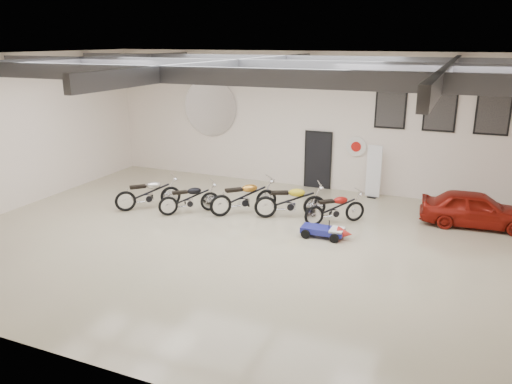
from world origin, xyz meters
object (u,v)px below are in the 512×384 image
at_px(motorcycle_gold, 244,196).
at_px(motorcycle_black, 189,198).
at_px(motorcycle_silver, 148,193).
at_px(vintage_car, 476,209).
at_px(motorcycle_red, 335,208).
at_px(go_kart, 327,229).
at_px(banner_stand, 374,172).
at_px(motorcycle_yellow, 290,200).

bearing_deg(motorcycle_gold, motorcycle_black, 157.22).
relative_size(motorcycle_silver, vintage_car, 0.67).
xyz_separation_m(motorcycle_black, motorcycle_red, (4.55, 0.90, -0.00)).
bearing_deg(vintage_car, motorcycle_silver, 98.94).
bearing_deg(motorcycle_black, go_kart, -47.40).
height_order(banner_stand, motorcycle_black, banner_stand).
height_order(motorcycle_silver, vintage_car, motorcycle_silver).
relative_size(motorcycle_yellow, go_kart, 1.50).
bearing_deg(motorcycle_black, motorcycle_silver, 142.01).
relative_size(banner_stand, motorcycle_gold, 0.85).
xyz_separation_m(banner_stand, vintage_car, (3.34, -1.63, -0.41)).
bearing_deg(go_kart, banner_stand, 83.08).
bearing_deg(motorcycle_red, motorcycle_yellow, 141.06).
bearing_deg(go_kart, motorcycle_gold, 161.96).
relative_size(motorcycle_black, go_kart, 1.33).
distance_m(motorcycle_yellow, motorcycle_red, 1.42).
relative_size(motorcycle_gold, motorcycle_red, 1.14).
relative_size(motorcycle_silver, motorcycle_gold, 0.95).
bearing_deg(motorcycle_gold, motorcycle_silver, 149.91).
xyz_separation_m(go_kart, vintage_car, (3.83, 2.65, 0.27)).
xyz_separation_m(motorcycle_silver, motorcycle_black, (1.47, 0.15, -0.04)).
height_order(banner_stand, motorcycle_yellow, banner_stand).
xyz_separation_m(motorcycle_gold, vintage_car, (6.84, 1.69, -0.04)).
bearing_deg(motorcycle_gold, motorcycle_yellow, -36.25).
distance_m(motorcycle_silver, go_kart, 6.12).
bearing_deg(banner_stand, motorcycle_yellow, -116.67).
height_order(banner_stand, go_kart, banner_stand).
distance_m(motorcycle_gold, motorcycle_yellow, 1.51).
xyz_separation_m(banner_stand, motorcycle_red, (-0.58, -3.07, -0.44)).
height_order(motorcycle_black, motorcycle_red, motorcycle_black).
relative_size(banner_stand, motorcycle_red, 0.97).
xyz_separation_m(motorcycle_silver, vintage_car, (9.95, 2.49, -0.01)).
xyz_separation_m(banner_stand, go_kart, (-0.49, -4.28, -0.68)).
height_order(motorcycle_gold, motorcycle_red, motorcycle_gold).
bearing_deg(motorcycle_yellow, vintage_car, -9.56).
relative_size(motorcycle_gold, vintage_car, 0.70).
bearing_deg(go_kart, motorcycle_black, 175.80).
height_order(motorcycle_silver, motorcycle_gold, motorcycle_gold).
distance_m(motorcycle_silver, motorcycle_gold, 3.20).
bearing_deg(vintage_car, motorcycle_red, 105.06).
bearing_deg(motorcycle_red, motorcycle_silver, 149.45).
bearing_deg(motorcycle_black, motorcycle_gold, -21.96).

